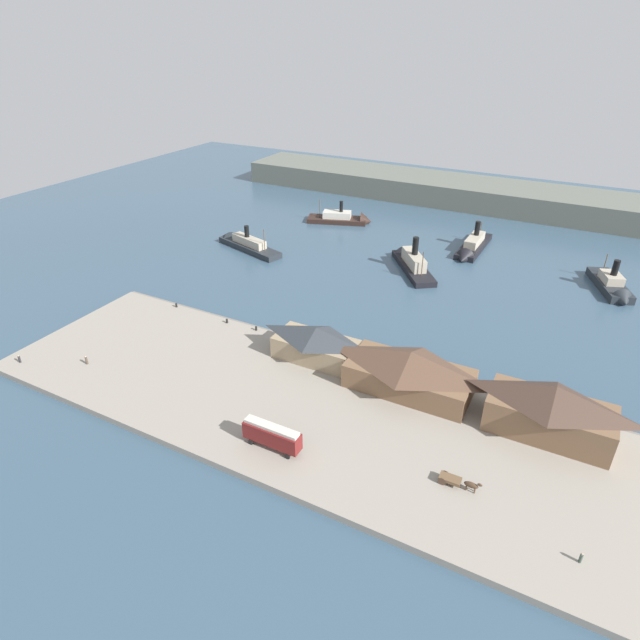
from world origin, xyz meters
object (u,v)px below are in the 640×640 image
(street_tram, at_px, (272,435))
(ferry_near_quay, at_px, (244,243))
(ferry_mid_harbor, at_px, (613,287))
(mooring_post_east, at_px, (176,305))
(mooring_post_center_east, at_px, (256,328))
(ferry_shed_customs_shed, at_px, (410,370))
(pedestrian_near_east_shed, at_px, (19,359))
(ferry_shed_east_terminal, at_px, (316,343))
(mooring_post_center_west, at_px, (227,321))
(ferry_outer_harbor, at_px, (410,261))
(pedestrian_near_cart, at_px, (87,360))
(ferry_approaching_east, at_px, (471,248))
(pedestrian_walking_east, at_px, (581,558))
(ferry_shed_west_terminal, at_px, (551,410))
(ferry_departing_north, at_px, (346,219))
(horse_cart, at_px, (457,481))

(street_tram, distance_m, ferry_near_quay, 86.87)
(ferry_mid_harbor, bearing_deg, mooring_post_east, -146.51)
(mooring_post_center_east, xyz_separation_m, ferry_mid_harbor, (65.57, 58.13, -0.22))
(ferry_shed_customs_shed, distance_m, street_tram, 27.16)
(pedestrian_near_east_shed, relative_size, mooring_post_east, 1.76)
(ferry_shed_customs_shed, bearing_deg, pedestrian_near_east_shed, -158.50)
(pedestrian_near_east_shed, bearing_deg, ferry_shed_east_terminal, 29.43)
(ferry_shed_east_terminal, distance_m, ferry_near_quay, 64.88)
(mooring_post_center_west, xyz_separation_m, ferry_mid_harbor, (72.90, 58.46, -0.22))
(mooring_post_center_east, distance_m, ferry_mid_harbor, 87.63)
(street_tram, bearing_deg, ferry_outer_harbor, 94.12)
(pedestrian_near_cart, height_order, ferry_approaching_east, ferry_approaching_east)
(ferry_mid_harbor, bearing_deg, mooring_post_center_west, -141.27)
(pedestrian_near_cart, xyz_separation_m, pedestrian_near_east_shed, (-11.71, -5.64, -0.07))
(pedestrian_near_cart, xyz_separation_m, mooring_post_center_west, (13.90, 25.24, -0.35))
(ferry_approaching_east, height_order, ferry_mid_harbor, ferry_approaching_east)
(street_tram, xyz_separation_m, mooring_post_east, (-43.98, 28.29, -1.99))
(mooring_post_east, distance_m, mooring_post_center_east, 21.98)
(pedestrian_walking_east, xyz_separation_m, ferry_near_quay, (-96.70, 67.65, -0.58))
(pedestrian_walking_east, height_order, ferry_outer_harbor, ferry_outer_harbor)
(ferry_shed_west_terminal, relative_size, pedestrian_near_cart, 10.87)
(ferry_shed_customs_shed, height_order, pedestrian_walking_east, ferry_shed_customs_shed)
(ferry_outer_harbor, height_order, ferry_departing_north, ferry_outer_harbor)
(pedestrian_walking_east, bearing_deg, ferry_shed_east_terminal, 153.81)
(ferry_outer_harbor, relative_size, ferry_approaching_east, 0.95)
(street_tram, bearing_deg, horse_cart, 11.64)
(pedestrian_near_east_shed, height_order, ferry_outer_harbor, ferry_outer_harbor)
(ferry_shed_west_terminal, height_order, mooring_post_center_east, ferry_shed_west_terminal)
(pedestrian_walking_east, xyz_separation_m, mooring_post_east, (-87.06, 27.65, -0.26))
(horse_cart, bearing_deg, ferry_mid_harbor, 78.29)
(street_tram, xyz_separation_m, ferry_approaching_east, (6.44, 96.30, -2.29))
(mooring_post_east, bearing_deg, street_tram, -32.75)
(ferry_departing_north, bearing_deg, ferry_shed_east_terminal, -68.33)
(mooring_post_center_east, relative_size, ferry_approaching_east, 0.04)
(mooring_post_east, relative_size, mooring_post_center_east, 1.00)
(horse_cart, relative_size, ferry_approaching_east, 0.24)
(horse_cart, relative_size, ferry_near_quay, 0.23)
(mooring_post_east, relative_size, ferry_near_quay, 0.04)
(street_tram, bearing_deg, ferry_shed_customs_shed, 60.96)
(pedestrian_walking_east, xyz_separation_m, pedestrian_near_east_shed, (-98.02, -3.76, 0.02))
(mooring_post_center_west, height_order, ferry_approaching_east, ferry_approaching_east)
(pedestrian_walking_east, bearing_deg, ferry_departing_north, 128.00)
(street_tram, distance_m, mooring_post_center_west, 40.44)
(ferry_shed_east_terminal, distance_m, pedestrian_near_cart, 43.63)
(pedestrian_near_east_shed, bearing_deg, street_tram, 3.25)
(mooring_post_center_west, distance_m, ferry_near_quay, 47.26)
(ferry_shed_west_terminal, relative_size, pedestrian_walking_east, 12.23)
(horse_cart, xyz_separation_m, ferry_mid_harbor, (16.73, 80.70, -0.69))
(ferry_shed_east_terminal, height_order, ferry_outer_harbor, ferry_outer_harbor)
(ferry_outer_harbor, bearing_deg, mooring_post_center_west, -115.20)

